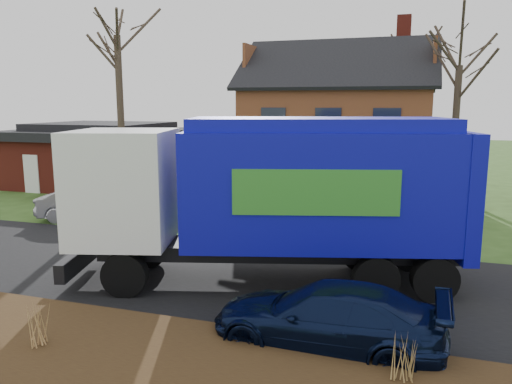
% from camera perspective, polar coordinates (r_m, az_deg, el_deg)
% --- Properties ---
extents(ground, '(120.00, 120.00, 0.00)m').
position_cam_1_polar(ground, '(14.79, -6.72, -9.13)').
color(ground, '#2E4A18').
rests_on(ground, ground).
extents(road, '(80.00, 7.00, 0.02)m').
position_cam_1_polar(road, '(14.79, -6.72, -9.09)').
color(road, black).
rests_on(road, ground).
extents(mulch_verge, '(80.00, 3.50, 0.30)m').
position_cam_1_polar(mulch_verge, '(10.53, -19.22, -17.06)').
color(mulch_verge, '#311D10').
rests_on(mulch_verge, ground).
extents(main_house, '(12.95, 8.95, 9.26)m').
position_cam_1_polar(main_house, '(26.97, 8.46, 8.26)').
color(main_house, '#C2B79C').
rests_on(main_house, ground).
extents(ranch_house, '(9.80, 8.20, 3.70)m').
position_cam_1_polar(ranch_house, '(31.42, -17.08, 4.13)').
color(ranch_house, maroon).
rests_on(ranch_house, ground).
extents(garbage_truck, '(10.84, 5.45, 4.49)m').
position_cam_1_polar(garbage_truck, '(13.28, 2.33, 0.25)').
color(garbage_truck, black).
rests_on(garbage_truck, ground).
extents(silver_sedan, '(4.54, 2.55, 1.42)m').
position_cam_1_polar(silver_sedan, '(21.92, -18.28, -1.30)').
color(silver_sedan, '#9C9EA3').
rests_on(silver_sedan, ground).
extents(navy_wagon, '(4.68, 2.01, 1.34)m').
position_cam_1_polar(navy_wagon, '(10.30, 8.09, -13.97)').
color(navy_wagon, black).
rests_on(navy_wagon, ground).
extents(tree_front_west, '(3.76, 3.76, 11.17)m').
position_cam_1_polar(tree_front_west, '(25.82, -15.74, 19.45)').
color(tree_front_west, '#413427').
rests_on(tree_front_west, ground).
extents(tree_front_east, '(3.30, 3.30, 9.15)m').
position_cam_1_polar(tree_front_east, '(23.11, 22.41, 15.81)').
color(tree_front_east, '#392D22').
rests_on(tree_front_east, ground).
extents(tree_back, '(3.31, 3.31, 10.49)m').
position_cam_1_polar(tree_back, '(34.59, 17.61, 16.14)').
color(tree_back, '#392B22').
rests_on(tree_back, ground).
extents(grass_clump_mid, '(0.32, 0.26, 0.88)m').
position_cam_1_polar(grass_clump_mid, '(10.66, -23.56, -13.50)').
color(grass_clump_mid, '#AC824C').
rests_on(grass_clump_mid, mulch_verge).
extents(grass_clump_east, '(0.30, 0.25, 0.76)m').
position_cam_1_polar(grass_clump_east, '(9.08, 16.73, -17.79)').
color(grass_clump_east, '#9D7D45').
rests_on(grass_clump_east, mulch_verge).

